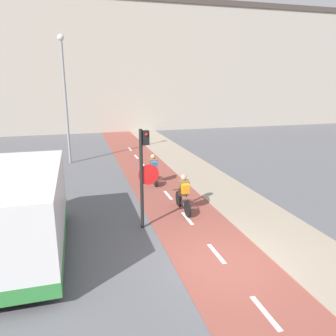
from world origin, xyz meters
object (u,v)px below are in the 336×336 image
van (24,215)px  cyclist_near (184,194)px  cyclist_far (153,170)px  traffic_light_pole (144,168)px  street_lamp_far (65,87)px

van → cyclist_near: bearing=18.5°
cyclist_far → cyclist_near: bearing=-85.4°
traffic_light_pole → van: bearing=-166.9°
cyclist_near → van: 5.41m
street_lamp_far → cyclist_far: size_ratio=4.43×
street_lamp_far → van: bearing=-95.6°
cyclist_far → traffic_light_pole: bearing=-106.4°
cyclist_near → cyclist_far: (-0.29, 3.62, -0.00)m
traffic_light_pole → cyclist_near: traffic_light_pole is taller
traffic_light_pole → cyclist_far: size_ratio=2.03×
cyclist_far → van: (-4.82, -5.33, 0.48)m
cyclist_near → cyclist_far: bearing=94.6°
traffic_light_pole → van: 3.68m
street_lamp_far → cyclist_near: 10.45m
traffic_light_pole → cyclist_near: size_ratio=1.97×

